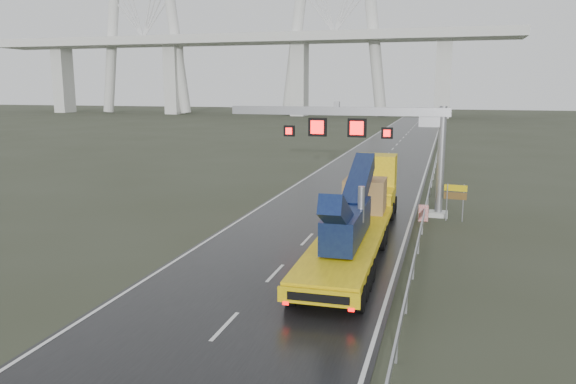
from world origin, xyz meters
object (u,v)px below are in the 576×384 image
(sign_gantry, at_px, (368,129))
(striped_barrier, at_px, (423,213))
(heavy_haul_truck, at_px, (362,206))
(exit_sign_pair, at_px, (455,195))

(sign_gantry, height_order, striped_barrier, sign_gantry)
(heavy_haul_truck, height_order, striped_barrier, heavy_haul_truck)
(exit_sign_pair, distance_m, striped_barrier, 2.27)
(sign_gantry, xyz_separation_m, heavy_haul_truck, (0.74, -6.84, -3.78))
(exit_sign_pair, relative_size, striped_barrier, 2.34)
(heavy_haul_truck, bearing_deg, sign_gantry, 95.06)
(sign_gantry, bearing_deg, heavy_haul_truck, -83.80)
(exit_sign_pair, bearing_deg, sign_gantry, 173.98)
(sign_gantry, distance_m, striped_barrier, 6.62)
(striped_barrier, bearing_deg, exit_sign_pair, 3.98)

